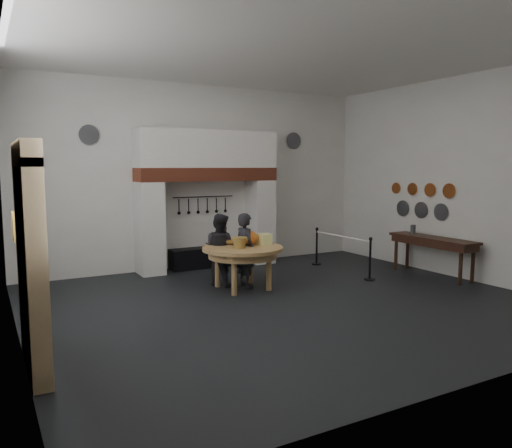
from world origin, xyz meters
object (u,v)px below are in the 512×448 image
iron_range (207,257)px  side_table (433,238)px  work_table (243,248)px  visitor_near (245,250)px  barrier_post_near (370,260)px  barrier_post_far (317,247)px  visitor_far (220,250)px

iron_range → side_table: bearing=-39.9°
iron_range → work_table: size_ratio=1.15×
visitor_near → barrier_post_near: visitor_near is taller
side_table → barrier_post_far: same height
work_table → visitor_far: visitor_far is taller
iron_range → side_table: side_table is taller
barrier_post_far → work_table: bearing=-154.6°
visitor_far → barrier_post_near: size_ratio=1.69×
work_table → visitor_far: (-0.27, 0.52, -0.08)m
visitor_far → barrier_post_far: size_ratio=1.69×
visitor_far → side_table: (4.62, -1.56, 0.11)m
visitor_near → barrier_post_far: bearing=-71.2°
work_table → side_table: size_ratio=0.75×
barrier_post_near → visitor_near: bearing=163.9°
iron_range → work_table: work_table is taller
visitor_near → side_table: visitor_near is taller
visitor_far → side_table: bearing=-140.1°
visitor_near → barrier_post_far: size_ratio=1.72×
visitor_near → visitor_far: bearing=39.5°
visitor_near → visitor_far: size_ratio=1.02×
iron_range → visitor_near: (-0.12, -2.27, 0.52)m
work_table → barrier_post_far: size_ratio=1.84×
visitor_near → side_table: 4.38m
iron_range → barrier_post_near: size_ratio=2.11×
iron_range → side_table: 5.38m
visitor_far → barrier_post_far: bearing=-106.7°
visitor_far → side_table: visitor_far is taller
visitor_near → side_table: bearing=-110.8°
barrier_post_far → visitor_near: bearing=-155.7°
visitor_far → work_table: bearing=176.2°
work_table → barrier_post_near: barrier_post_near is taller
work_table → visitor_far: bearing=117.7°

